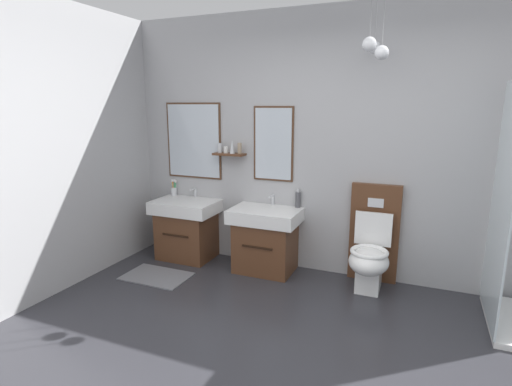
# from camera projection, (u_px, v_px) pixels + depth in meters

# --- Properties ---
(wall_back) EXTENTS (5.07, 0.66, 2.70)m
(wall_back) POSITION_uv_depth(u_px,v_px,m) (346.00, 146.00, 4.05)
(wall_back) COLOR #A8A8AA
(wall_back) RESTS_ON ground
(bath_mat) EXTENTS (0.68, 0.44, 0.01)m
(bath_mat) POSITION_uv_depth(u_px,v_px,m) (157.00, 276.00, 4.20)
(bath_mat) COLOR slate
(bath_mat) RESTS_ON ground
(vanity_sink_left) EXTENTS (0.73, 0.52, 0.69)m
(vanity_sink_left) POSITION_uv_depth(u_px,v_px,m) (187.00, 227.00, 4.67)
(vanity_sink_left) COLOR #56331E
(vanity_sink_left) RESTS_ON ground
(tap_on_left_sink) EXTENTS (0.03, 0.13, 0.11)m
(tap_on_left_sink) POSITION_uv_depth(u_px,v_px,m) (195.00, 191.00, 4.76)
(tap_on_left_sink) COLOR silver
(tap_on_left_sink) RESTS_ON vanity_sink_left
(vanity_sink_right) EXTENTS (0.73, 0.52, 0.69)m
(vanity_sink_right) POSITION_uv_depth(u_px,v_px,m) (266.00, 238.00, 4.30)
(vanity_sink_right) COLOR #56331E
(vanity_sink_right) RESTS_ON ground
(tap_on_right_sink) EXTENTS (0.03, 0.13, 0.11)m
(tap_on_right_sink) POSITION_uv_depth(u_px,v_px,m) (272.00, 199.00, 4.39)
(tap_on_right_sink) COLOR silver
(tap_on_right_sink) RESTS_ON vanity_sink_right
(toilet) EXTENTS (0.48, 0.62, 1.00)m
(toilet) POSITION_uv_depth(u_px,v_px,m) (371.00, 250.00, 3.90)
(toilet) COLOR #56331E
(toilet) RESTS_ON ground
(toothbrush_cup) EXTENTS (0.07, 0.07, 0.20)m
(toothbrush_cup) POSITION_uv_depth(u_px,v_px,m) (174.00, 190.00, 4.86)
(toothbrush_cup) COLOR silver
(toothbrush_cup) RESTS_ON vanity_sink_left
(soap_dispenser) EXTENTS (0.06, 0.06, 0.20)m
(soap_dispenser) POSITION_uv_depth(u_px,v_px,m) (298.00, 199.00, 4.27)
(soap_dispenser) COLOR #4C4C51
(soap_dispenser) RESTS_ON vanity_sink_right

